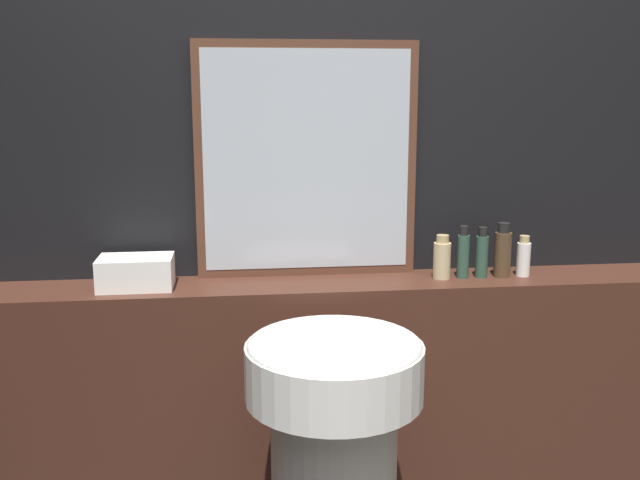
# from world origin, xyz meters

# --- Properties ---
(wall_back) EXTENTS (8.00, 0.06, 2.50)m
(wall_back) POSITION_xyz_m (0.00, 1.70, 1.25)
(wall_back) COLOR black
(wall_back) RESTS_ON ground_plane
(vanity_counter) EXTENTS (2.58, 0.23, 0.88)m
(vanity_counter) POSITION_xyz_m (0.00, 1.55, 0.44)
(vanity_counter) COLOR #422319
(vanity_counter) RESTS_ON ground_plane
(pedestal_sink) EXTENTS (0.43, 0.43, 0.85)m
(pedestal_sink) POSITION_xyz_m (-0.08, 1.14, 0.48)
(pedestal_sink) COLOR white
(pedestal_sink) RESTS_ON ground_plane
(mirror) EXTENTS (0.66, 0.03, 0.70)m
(mirror) POSITION_xyz_m (-0.09, 1.65, 1.23)
(mirror) COLOR #563323
(mirror) RESTS_ON vanity_counter
(towel_stack) EXTENTS (0.21, 0.14, 0.09)m
(towel_stack) POSITION_xyz_m (-0.60, 1.55, 0.93)
(towel_stack) COLOR white
(towel_stack) RESTS_ON vanity_counter
(shampoo_bottle) EXTENTS (0.05, 0.05, 0.13)m
(shampoo_bottle) POSITION_xyz_m (0.30, 1.55, 0.95)
(shampoo_bottle) COLOR #C6B284
(shampoo_bottle) RESTS_ON vanity_counter
(conditioner_bottle) EXTENTS (0.04, 0.04, 0.16)m
(conditioner_bottle) POSITION_xyz_m (0.37, 1.55, 0.96)
(conditioner_bottle) COLOR #2D4C3D
(conditioner_bottle) RESTS_ON vanity_counter
(lotion_bottle) EXTENTS (0.04, 0.04, 0.15)m
(lotion_bottle) POSITION_xyz_m (0.42, 1.55, 0.96)
(lotion_bottle) COLOR #2D4C3D
(lotion_bottle) RESTS_ON vanity_counter
(body_wash_bottle) EXTENTS (0.05, 0.05, 0.17)m
(body_wash_bottle) POSITION_xyz_m (0.49, 1.55, 0.96)
(body_wash_bottle) COLOR #4C3823
(body_wash_bottle) RESTS_ON vanity_counter
(hand_soap_bottle) EXTENTS (0.04, 0.04, 0.12)m
(hand_soap_bottle) POSITION_xyz_m (0.56, 1.55, 0.94)
(hand_soap_bottle) COLOR white
(hand_soap_bottle) RESTS_ON vanity_counter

